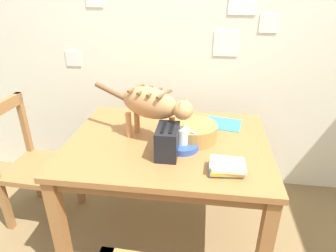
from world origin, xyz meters
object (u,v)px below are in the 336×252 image
at_px(wicker_basket, 194,132).
at_px(magazine, 223,124).
at_px(dining_table, 168,153).
at_px(toaster, 167,141).
at_px(wooden_chair_far, 33,165).
at_px(cat, 152,105).
at_px(book_stack, 227,167).
at_px(saucer_bowl, 182,145).
at_px(coffee_mug, 183,136).

bearing_deg(wicker_basket, magazine, 52.59).
distance_m(dining_table, magazine, 0.45).
bearing_deg(toaster, wooden_chair_far, 167.15).
xyz_separation_m(magazine, toaster, (-0.32, -0.45, 0.08)).
xyz_separation_m(cat, wooden_chair_far, (-0.90, 0.07, -0.54)).
xyz_separation_m(book_stack, wooden_chair_far, (-1.34, 0.36, -0.34)).
relative_size(saucer_bowl, book_stack, 1.04).
relative_size(saucer_bowl, toaster, 0.98).
height_order(cat, coffee_mug, cat).
xyz_separation_m(coffee_mug, magazine, (0.24, 0.37, -0.08)).
height_order(dining_table, cat, cat).
relative_size(cat, book_stack, 3.43).
bearing_deg(wooden_chair_far, magazine, 102.54).
bearing_deg(saucer_bowl, coffee_mug, 0.00).
height_order(dining_table, coffee_mug, coffee_mug).
relative_size(coffee_mug, wicker_basket, 0.42).
distance_m(coffee_mug, magazine, 0.45).
xyz_separation_m(toaster, wooden_chair_far, (-1.02, 0.23, -0.39)).
relative_size(saucer_bowl, magazine, 0.81).
relative_size(cat, coffee_mug, 5.38).
height_order(cat, wooden_chair_far, cat).
xyz_separation_m(magazine, book_stack, (0.00, -0.58, 0.03)).
distance_m(magazine, wooden_chair_far, 1.39).
relative_size(dining_table, book_stack, 6.48).
bearing_deg(dining_table, toaster, -83.35).
bearing_deg(magazine, coffee_mug, -112.52).
bearing_deg(wooden_chair_far, book_stack, 78.13).
relative_size(dining_table, wicker_basket, 4.30).
bearing_deg(wicker_basket, coffee_mug, -114.52).
bearing_deg(book_stack, magazine, 90.02).
relative_size(toaster, wooden_chair_far, 0.22).
distance_m(cat, wicker_basket, 0.31).
bearing_deg(toaster, coffee_mug, 46.29).
distance_m(cat, wooden_chair_far, 1.06).
bearing_deg(coffee_mug, book_stack, -41.52).
bearing_deg(cat, wicker_basket, 122.08).
bearing_deg(cat, coffee_mug, 90.44).
height_order(wicker_basket, wooden_chair_far, wooden_chair_far).
xyz_separation_m(cat, coffee_mug, (0.19, -0.08, -0.15)).
distance_m(magazine, book_stack, 0.58).
relative_size(book_stack, wicker_basket, 0.66).
height_order(cat, toaster, cat).
relative_size(cat, toaster, 3.26).
bearing_deg(book_stack, coffee_mug, 138.48).
relative_size(coffee_mug, book_stack, 0.64).
bearing_deg(wicker_basket, toaster, -123.51).
distance_m(cat, coffee_mug, 0.26).
bearing_deg(wooden_chair_far, dining_table, 89.51).
bearing_deg(coffee_mug, cat, 157.32).
xyz_separation_m(dining_table, magazine, (0.34, 0.28, 0.09)).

